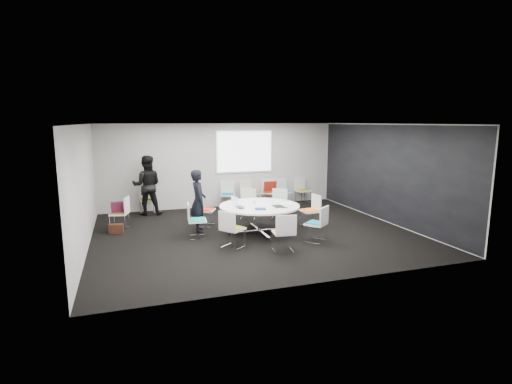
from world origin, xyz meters
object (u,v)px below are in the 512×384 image
object	(u,v)px
chair_ring_h	(316,231)
cup	(254,201)
maroon_bag	(119,207)
laptop	(242,207)
chair_back_b	(249,199)
conference_table	(259,213)
chair_back_c	(268,197)
chair_person_back	(148,205)
person_main	(198,201)
chair_ring_a	(310,217)
chair_back_d	(284,197)
chair_ring_d	(206,216)
chair_ring_e	(197,227)
chair_ring_c	(248,210)
brown_bag	(116,229)
chair_ring_b	(279,210)
chair_ring_g	(284,240)
chair_back_a	(228,200)
person_back	(147,185)
chair_ring_f	(232,236)
chair_back_e	(303,195)
chair_spare_left	(120,219)

from	to	relation	value
chair_ring_h	cup	xyz separation A→B (m)	(-1.08, 1.50, 0.50)
cup	maroon_bag	world-z (taller)	cup
laptop	chair_back_b	bearing A→B (deg)	-25.37
cup	maroon_bag	xyz separation A→B (m)	(-3.41, 1.15, -0.16)
conference_table	chair_ring_h	size ratio (longest dim) A/B	2.36
chair_back_c	chair_person_back	distance (m)	4.03
person_main	maroon_bag	xyz separation A→B (m)	(-1.98, 0.84, -0.20)
chair_ring_a	laptop	size ratio (longest dim) A/B	2.45
chair_back_d	person_main	xyz separation A→B (m)	(-3.44, -2.54, 0.54)
chair_ring_d	chair_ring_e	world-z (taller)	same
chair_ring_c	brown_bag	bearing A→B (deg)	30.31
chair_ring_b	brown_bag	world-z (taller)	chair_ring_b
chair_ring_d	chair_ring_h	bearing A→B (deg)	71.16
person_main	brown_bag	xyz separation A→B (m)	(-2.08, 0.50, -0.70)
chair_ring_g	chair_back_a	world-z (taller)	same
chair_back_a	maroon_bag	size ratio (longest dim) A/B	2.20
chair_back_c	person_back	distance (m)	4.09
chair_ring_e	brown_bag	bearing A→B (deg)	-113.93
chair_ring_f	cup	world-z (taller)	chair_ring_f
chair_ring_e	person_back	bearing A→B (deg)	-155.98
chair_back_c	person_back	xyz separation A→B (m)	(-4.03, -0.18, 0.65)
chair_ring_b	cup	xyz separation A→B (m)	(-1.07, -0.92, 0.50)
laptop	chair_ring_b	bearing A→B (deg)	-53.78
chair_ring_f	laptop	world-z (taller)	chair_ring_f
person_back	brown_bag	world-z (taller)	person_back
chair_ring_e	chair_back_e	xyz separation A→B (m)	(4.35, 3.16, 0.00)
chair_ring_e	chair_ring_h	size ratio (longest dim) A/B	1.00
chair_ring_a	chair_ring_c	world-z (taller)	same
chair_ring_h	chair_back_b	world-z (taller)	same
laptop	chair_back_d	bearing A→B (deg)	-42.22
person_main	chair_back_d	bearing A→B (deg)	-50.62
chair_spare_left	person_back	xyz separation A→B (m)	(0.81, 1.57, 0.65)
chair_back_a	chair_back_c	bearing A→B (deg)	-167.50
chair_ring_b	chair_back_a	distance (m)	2.24
chair_ring_b	chair_ring_g	world-z (taller)	same
chair_ring_d	chair_ring_f	distance (m)	2.13
chair_back_e	brown_bag	world-z (taller)	chair_back_e
chair_spare_left	brown_bag	xyz separation A→B (m)	(-0.11, -0.34, -0.16)
chair_ring_a	chair_spare_left	size ratio (longest dim) A/B	1.00
chair_back_d	cup	world-z (taller)	chair_back_d
chair_back_c	cup	bearing A→B (deg)	86.95
chair_ring_a	chair_back_e	bearing A→B (deg)	-26.84
chair_ring_f	chair_ring_g	xyz separation A→B (m)	(1.00, -0.65, 0.00)
chair_ring_d	laptop	size ratio (longest dim) A/B	2.45
chair_ring_a	chair_back_b	world-z (taller)	same
chair_ring_h	chair_back_a	world-z (taller)	same
chair_back_a	chair_ring_a	bearing A→B (deg)	129.29
chair_ring_a	chair_ring_c	bearing A→B (deg)	39.56
chair_back_b	person_back	size ratio (longest dim) A/B	0.48
conference_table	brown_bag	bearing A→B (deg)	162.56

